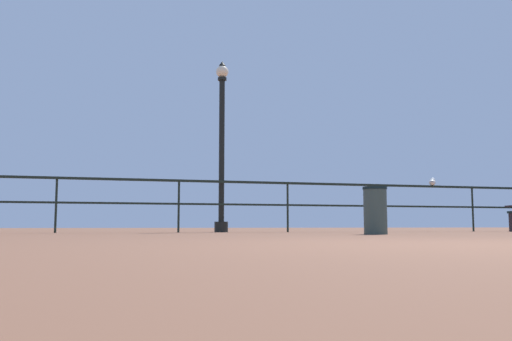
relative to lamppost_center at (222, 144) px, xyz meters
The scene contains 5 objects.
ground_plane 8.11m from the lamppost_center, 88.29° to the right, with size 60.00×60.00×0.00m, color brown.
pier_railing 1.11m from the lamppost_center, 43.89° to the right, with size 25.66×0.05×1.07m.
lamppost_center is the anchor object (origin of this frame).
seagull_on_rail 5.04m from the lamppost_center, ahead, with size 0.29×0.34×0.19m.
trash_bin 4.13m from the lamppost_center, 63.45° to the right, with size 0.38×0.38×0.75m.
Camera 1 is at (-2.69, -3.24, 0.14)m, focal length 37.89 mm.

